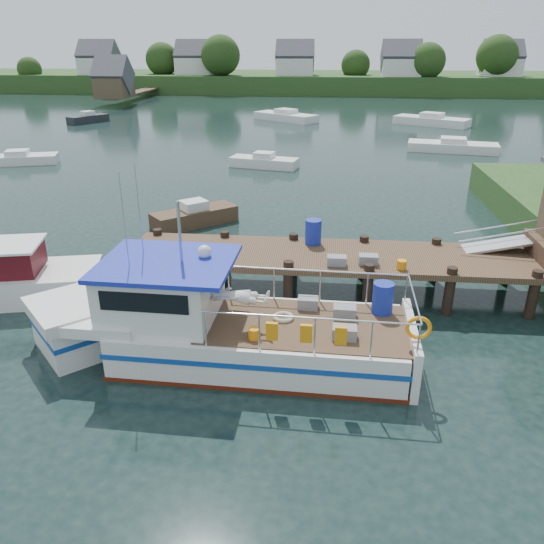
# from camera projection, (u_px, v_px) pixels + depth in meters

# --- Properties ---
(ground_plane) EXTENTS (160.00, 160.00, 0.00)m
(ground_plane) POSITION_uv_depth(u_px,v_px,m) (305.00, 290.00, 18.30)
(ground_plane) COLOR black
(far_shore) EXTENTS (140.00, 42.55, 9.22)m
(far_shore) POSITION_uv_depth(u_px,v_px,m) (325.00, 78.00, 92.65)
(far_shore) COLOR #2B4B1E
(far_shore) RESTS_ON ground
(dock) EXTENTS (16.60, 3.00, 4.78)m
(dock) POSITION_uv_depth(u_px,v_px,m) (512.00, 235.00, 16.82)
(dock) COLOR #4C3624
(dock) RESTS_ON ground
(lobster_boat) EXTENTS (10.82, 3.40, 5.16)m
(lobster_boat) POSITION_uv_depth(u_px,v_px,m) (213.00, 326.00, 14.11)
(lobster_boat) COLOR silver
(lobster_boat) RESTS_ON ground
(moored_rowboat) EXTENTS (3.91, 3.63, 1.16)m
(moored_rowboat) POSITION_uv_depth(u_px,v_px,m) (194.00, 216.00, 24.75)
(moored_rowboat) COLOR #4C3624
(moored_rowboat) RESTS_ON ground
(moored_far) EXTENTS (7.75, 5.91, 1.27)m
(moored_far) POSITION_uv_depth(u_px,v_px,m) (431.00, 121.00, 54.64)
(moored_far) COLOR silver
(moored_far) RESTS_ON ground
(moored_a) EXTENTS (5.51, 3.26, 0.96)m
(moored_a) POSITION_uv_depth(u_px,v_px,m) (18.00, 159.00, 37.25)
(moored_a) COLOR silver
(moored_a) RESTS_ON ground
(moored_b) EXTENTS (4.85, 2.57, 1.02)m
(moored_b) POSITION_uv_depth(u_px,v_px,m) (264.00, 162.00, 36.26)
(moored_b) COLOR silver
(moored_b) RESTS_ON ground
(moored_c) EXTENTS (7.11, 3.53, 1.07)m
(moored_c) POSITION_uv_depth(u_px,v_px,m) (453.00, 146.00, 41.52)
(moored_c) COLOR silver
(moored_c) RESTS_ON ground
(moored_d) EXTENTS (7.40, 6.41, 1.25)m
(moored_d) POSITION_uv_depth(u_px,v_px,m) (286.00, 116.00, 57.79)
(moored_d) COLOR silver
(moored_d) RESTS_ON ground
(moored_e) EXTENTS (3.55, 4.49, 1.20)m
(moored_e) POSITION_uv_depth(u_px,v_px,m) (88.00, 118.00, 56.41)
(moored_e) COLOR black
(moored_e) RESTS_ON ground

